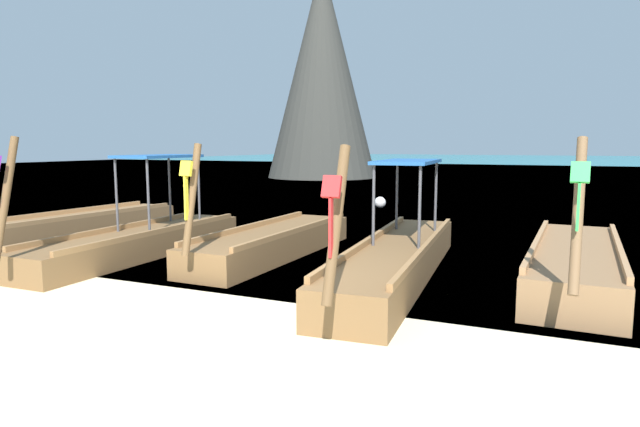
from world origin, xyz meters
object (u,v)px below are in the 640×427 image
at_px(longtail_boat_red_ribbon, 397,258).
at_px(karst_rock, 320,75).
at_px(longtail_boat_yellow_ribbon, 273,242).
at_px(longtail_boat_green_ribbon, 576,264).
at_px(longtail_boat_turquoise_ribbon, 74,225).
at_px(longtail_boat_violet_ribbon, 139,240).
at_px(mooring_buoy_near, 380,202).

bearing_deg(longtail_boat_red_ribbon, karst_rock, 116.54).
relative_size(longtail_boat_yellow_ribbon, longtail_boat_green_ribbon, 0.91).
height_order(longtail_boat_yellow_ribbon, karst_rock, karst_rock).
xyz_separation_m(longtail_boat_red_ribbon, karst_rock, (-13.11, 26.25, 6.72)).
distance_m(longtail_boat_red_ribbon, karst_rock, 30.10).
relative_size(longtail_boat_turquoise_ribbon, longtail_boat_yellow_ribbon, 1.17).
height_order(longtail_boat_turquoise_ribbon, longtail_boat_violet_ribbon, longtail_boat_turquoise_ribbon).
height_order(longtail_boat_red_ribbon, mooring_buoy_near, longtail_boat_red_ribbon).
xyz_separation_m(longtail_boat_turquoise_ribbon, karst_rock, (-4.49, 25.37, 6.79)).
bearing_deg(karst_rock, mooring_buoy_near, -59.60).
distance_m(longtail_boat_violet_ribbon, karst_rock, 28.55).
xyz_separation_m(longtail_boat_yellow_ribbon, longtail_boat_green_ribbon, (5.65, 0.18, 0.03)).
relative_size(longtail_boat_violet_ribbon, longtail_boat_green_ribbon, 1.00).
relative_size(longtail_boat_green_ribbon, mooring_buoy_near, 14.44).
distance_m(longtail_boat_yellow_ribbon, longtail_boat_green_ribbon, 5.65).
bearing_deg(longtail_boat_turquoise_ribbon, longtail_boat_violet_ribbon, -21.34).
bearing_deg(longtail_boat_yellow_ribbon, longtail_boat_red_ribbon, -14.02).
xyz_separation_m(longtail_boat_turquoise_ribbon, longtail_boat_green_ribbon, (11.42, 0.01, 0.03)).
bearing_deg(longtail_boat_green_ribbon, longtail_boat_violet_ribbon, -171.07).
xyz_separation_m(longtail_boat_turquoise_ribbon, longtail_boat_red_ribbon, (8.62, -0.88, 0.07)).
xyz_separation_m(longtail_boat_red_ribbon, longtail_boat_green_ribbon, (2.81, 0.89, -0.04)).
bearing_deg(mooring_buoy_near, longtail_boat_violet_ribbon, -100.86).
height_order(longtail_boat_turquoise_ribbon, mooring_buoy_near, longtail_boat_turquoise_ribbon).
xyz_separation_m(longtail_boat_green_ribbon, karst_rock, (-15.92, 25.35, 6.76)).
relative_size(longtail_boat_green_ribbon, karst_rock, 0.41).
height_order(longtail_boat_violet_ribbon, mooring_buoy_near, longtail_boat_violet_ribbon).
bearing_deg(karst_rock, longtail_boat_green_ribbon, -57.88).
xyz_separation_m(longtail_boat_violet_ribbon, longtail_boat_green_ribbon, (8.17, 1.28, -0.02)).
relative_size(longtail_boat_yellow_ribbon, longtail_boat_red_ribbon, 0.77).
bearing_deg(longtail_boat_violet_ribbon, karst_rock, 106.21).
bearing_deg(longtail_boat_turquoise_ribbon, longtail_boat_red_ribbon, -5.82).
height_order(longtail_boat_yellow_ribbon, mooring_buoy_near, longtail_boat_yellow_ribbon).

